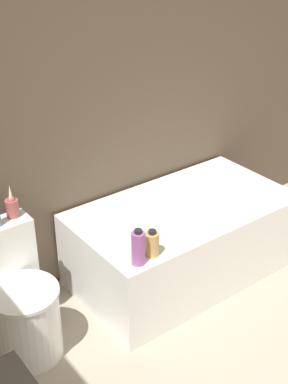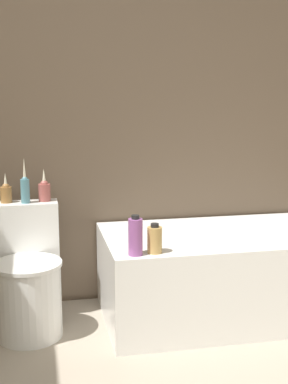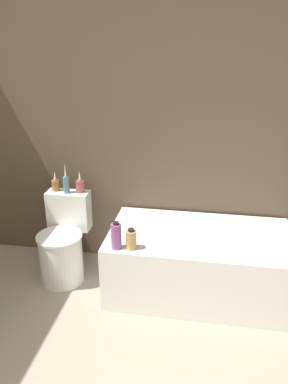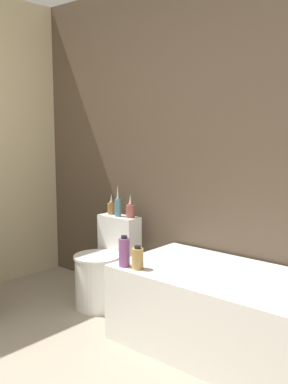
# 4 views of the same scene
# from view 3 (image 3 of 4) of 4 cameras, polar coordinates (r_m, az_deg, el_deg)

# --- Properties ---
(wall_back_tiled) EXTENTS (6.40, 0.06, 2.60)m
(wall_back_tiled) POSITION_cam_3_polar(r_m,az_deg,el_deg) (3.22, -4.94, 10.85)
(wall_back_tiled) COLOR brown
(wall_back_tiled) RESTS_ON ground_plane
(bathtub) EXTENTS (1.43, 0.79, 0.52)m
(bathtub) POSITION_cam_3_polar(r_m,az_deg,el_deg) (3.10, 8.32, -10.53)
(bathtub) COLOR white
(bathtub) RESTS_ON ground
(toilet) EXTENTS (0.38, 0.53, 0.72)m
(toilet) POSITION_cam_3_polar(r_m,az_deg,el_deg) (3.30, -12.20, -7.94)
(toilet) COLOR white
(toilet) RESTS_ON ground
(vase_gold) EXTENTS (0.07, 0.07, 0.18)m
(vase_gold) POSITION_cam_3_polar(r_m,az_deg,el_deg) (3.31, -13.32, 1.22)
(vase_gold) COLOR olive
(vase_gold) RESTS_ON toilet
(vase_silver) EXTENTS (0.05, 0.05, 0.27)m
(vase_silver) POSITION_cam_3_polar(r_m,az_deg,el_deg) (3.23, -11.79, 1.34)
(vase_silver) COLOR teal
(vase_silver) RESTS_ON toilet
(vase_bronze) EXTENTS (0.07, 0.07, 0.19)m
(vase_bronze) POSITION_cam_3_polar(r_m,az_deg,el_deg) (3.23, -9.72, 1.09)
(vase_bronze) COLOR #994C47
(vase_bronze) RESTS_ON toilet
(shampoo_bottle_tall) EXTENTS (0.07, 0.07, 0.21)m
(shampoo_bottle_tall) POSITION_cam_3_polar(r_m,az_deg,el_deg) (2.71, -4.25, -6.71)
(shampoo_bottle_tall) COLOR #8C4C8C
(shampoo_bottle_tall) RESTS_ON bathtub
(shampoo_bottle_short) EXTENTS (0.08, 0.08, 0.16)m
(shampoo_bottle_short) POSITION_cam_3_polar(r_m,az_deg,el_deg) (2.71, -1.97, -7.23)
(shampoo_bottle_short) COLOR tan
(shampoo_bottle_short) RESTS_ON bathtub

